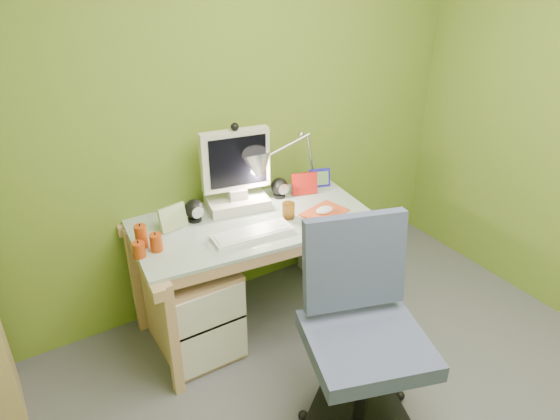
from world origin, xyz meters
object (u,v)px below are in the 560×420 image
monitor (235,162)px  task_chair (367,340)px  desk (254,272)px  radiator (326,241)px  desk_lamp (304,147)px

monitor → task_chair: size_ratio=0.54×
desk → radiator: desk is taller
monitor → radiator: monitor is taller
desk_lamp → radiator: 0.83m
radiator → desk: bearing=-161.8°
radiator → task_chair: bearing=-121.6°
monitor → task_chair: 1.19m
task_chair → radiator: (0.66, 1.19, -0.34)m
desk → monitor: 0.65m
monitor → desk_lamp: 0.45m
desk_lamp → radiator: desk_lamp is taller
desk_lamp → task_chair: desk_lamp is taller
task_chair → radiator: task_chair is taller
desk → monitor: (0.00, 0.18, 0.63)m
desk → desk_lamp: (0.45, 0.18, 0.62)m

